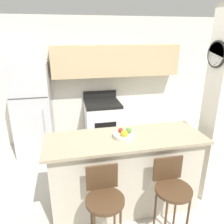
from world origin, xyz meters
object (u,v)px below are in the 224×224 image
at_px(fruit_bowl, 124,135).
at_px(trash_bin, 66,145).
at_px(refrigerator, 33,109).
at_px(stove_range, 103,123).
at_px(bar_stool_right, 172,189).
at_px(bar_stool_left, 104,199).

xyz_separation_m(fruit_bowl, trash_bin, (-0.73, 1.59, -0.89)).
xyz_separation_m(refrigerator, stove_range, (1.34, 0.04, -0.41)).
relative_size(refrigerator, fruit_bowl, 6.58).
height_order(refrigerator, trash_bin, refrigerator).
height_order(stove_range, bar_stool_right, stove_range).
bearing_deg(bar_stool_left, bar_stool_right, 0.00).
relative_size(bar_stool_left, bar_stool_right, 1.00).
xyz_separation_m(refrigerator, trash_bin, (0.56, -0.25, -0.68)).
relative_size(bar_stool_right, trash_bin, 2.54).
distance_m(bar_stool_left, bar_stool_right, 0.73).
height_order(refrigerator, bar_stool_left, refrigerator).
distance_m(stove_range, trash_bin, 0.88).
bearing_deg(refrigerator, trash_bin, -24.36).
bearing_deg(trash_bin, bar_stool_left, -79.90).
bearing_deg(fruit_bowl, bar_stool_right, -54.66).
relative_size(stove_range, trash_bin, 2.82).
bearing_deg(stove_range, refrigerator, -178.45).
distance_m(stove_range, bar_stool_left, 2.46).
bearing_deg(bar_stool_left, stove_range, 80.51).
xyz_separation_m(bar_stool_right, trash_bin, (-1.11, 2.13, -0.46)).
height_order(fruit_bowl, trash_bin, fruit_bowl).
distance_m(refrigerator, stove_range, 1.40).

